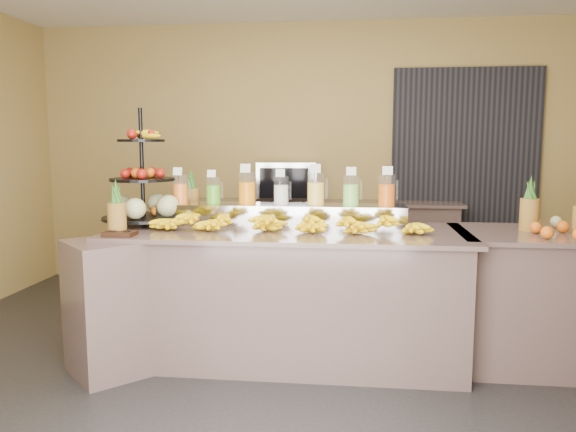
% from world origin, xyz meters
% --- Properties ---
extents(ground, '(6.00, 6.00, 0.00)m').
position_xyz_m(ground, '(0.00, 0.00, 0.00)').
color(ground, black).
rests_on(ground, ground).
extents(room_envelope, '(6.04, 5.02, 2.82)m').
position_xyz_m(room_envelope, '(0.19, 0.79, 1.88)').
color(room_envelope, olive).
rests_on(room_envelope, ground).
extents(buffet_counter, '(2.75, 1.25, 0.93)m').
position_xyz_m(buffet_counter, '(-0.12, 0.26, 0.47)').
color(buffet_counter, gray).
rests_on(buffet_counter, ground).
extents(right_counter, '(1.08, 0.88, 0.93)m').
position_xyz_m(right_counter, '(1.70, 0.40, 0.47)').
color(right_counter, gray).
rests_on(right_counter, ground).
extents(back_ledge, '(3.10, 0.55, 0.93)m').
position_xyz_m(back_ledge, '(0.00, 2.25, 0.47)').
color(back_ledge, gray).
rests_on(back_ledge, ground).
extents(pitcher_tray, '(1.85, 0.30, 0.15)m').
position_xyz_m(pitcher_tray, '(-0.09, 0.58, 1.01)').
color(pitcher_tray, gray).
rests_on(pitcher_tray, buffet_counter).
extents(juice_pitcher_orange_a, '(0.12, 0.12, 0.28)m').
position_xyz_m(juice_pitcher_orange_a, '(-0.87, 0.58, 1.18)').
color(juice_pitcher_orange_a, silver).
rests_on(juice_pitcher_orange_a, pitcher_tray).
extents(juice_pitcher_green, '(0.11, 0.11, 0.27)m').
position_xyz_m(juice_pitcher_green, '(-0.61, 0.58, 1.17)').
color(juice_pitcher_green, silver).
rests_on(juice_pitcher_green, pitcher_tray).
extents(juice_pitcher_orange_b, '(0.13, 0.13, 0.32)m').
position_xyz_m(juice_pitcher_orange_b, '(-0.35, 0.58, 1.19)').
color(juice_pitcher_orange_b, silver).
rests_on(juice_pitcher_orange_b, pitcher_tray).
extents(juice_pitcher_milk, '(0.11, 0.12, 0.28)m').
position_xyz_m(juice_pitcher_milk, '(-0.09, 0.58, 1.17)').
color(juice_pitcher_milk, silver).
rests_on(juice_pitcher_milk, pitcher_tray).
extents(juice_pitcher_lemon, '(0.13, 0.14, 0.32)m').
position_xyz_m(juice_pitcher_lemon, '(0.17, 0.58, 1.19)').
color(juice_pitcher_lemon, silver).
rests_on(juice_pitcher_lemon, pitcher_tray).
extents(juice_pitcher_lime, '(0.12, 0.13, 0.30)m').
position_xyz_m(juice_pitcher_lime, '(0.43, 0.58, 1.18)').
color(juice_pitcher_lime, silver).
rests_on(juice_pitcher_lime, pitcher_tray).
extents(juice_pitcher_orange_c, '(0.13, 0.13, 0.30)m').
position_xyz_m(juice_pitcher_orange_c, '(0.69, 0.58, 1.18)').
color(juice_pitcher_orange_c, silver).
rests_on(juice_pitcher_orange_c, pitcher_tray).
extents(banana_heap, '(1.92, 0.17, 0.16)m').
position_xyz_m(banana_heap, '(-0.01, 0.27, 1.01)').
color(banana_heap, yellow).
rests_on(banana_heap, buffet_counter).
extents(fruit_stand, '(0.77, 0.77, 0.87)m').
position_xyz_m(fruit_stand, '(-1.08, 0.46, 1.15)').
color(fruit_stand, black).
rests_on(fruit_stand, buffet_counter).
extents(condiment_caddy, '(0.20, 0.15, 0.03)m').
position_xyz_m(condiment_caddy, '(-1.08, -0.08, 0.94)').
color(condiment_caddy, black).
rests_on(condiment_caddy, buffet_counter).
extents(pineapple_left_a, '(0.12, 0.12, 0.37)m').
position_xyz_m(pineapple_left_a, '(-1.12, -0.00, 1.07)').
color(pineapple_left_a, brown).
rests_on(pineapple_left_a, buffet_counter).
extents(pineapple_left_b, '(0.13, 0.13, 0.40)m').
position_xyz_m(pineapple_left_b, '(-0.85, 0.81, 1.08)').
color(pineapple_left_b, brown).
rests_on(pineapple_left_b, buffet_counter).
extents(right_fruit_pile, '(0.43, 0.41, 0.22)m').
position_xyz_m(right_fruit_pile, '(1.81, 0.33, 1.00)').
color(right_fruit_pile, brown).
rests_on(right_fruit_pile, right_counter).
extents(oven_warmer, '(0.65, 0.48, 0.41)m').
position_xyz_m(oven_warmer, '(-0.25, 2.25, 1.13)').
color(oven_warmer, gray).
rests_on(oven_warmer, back_ledge).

